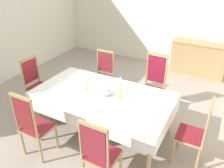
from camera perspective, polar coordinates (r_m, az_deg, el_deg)
ground at (r=4.51m, az=-0.27°, el=-9.49°), size 6.49×6.54×0.04m
back_wall at (r=6.75m, az=14.10°, el=18.07°), size 6.49×0.08×3.28m
dining_table at (r=3.89m, az=-2.32°, el=-3.35°), size 2.33×1.24×0.77m
tablecloth at (r=3.89m, az=-2.32°, el=-3.34°), size 2.35×1.26×0.33m
chair_south_a at (r=3.65m, az=-19.23°, el=-9.68°), size 0.44×0.42×1.16m
chair_north_a at (r=5.01m, az=-2.34°, el=2.46°), size 0.44×0.42×1.08m
chair_south_b at (r=3.06m, az=-3.17°, el=-16.94°), size 0.44×0.42×1.12m
chair_north_b at (r=4.57m, az=10.38°, el=-0.02°), size 0.44×0.42×1.23m
chair_head_west at (r=4.86m, az=-18.45°, el=0.16°), size 0.42×0.44×1.10m
chair_head_east at (r=3.57m, az=20.43°, el=-11.25°), size 0.42×0.44×1.11m
soup_tureen at (r=3.78m, az=-1.73°, el=-1.19°), size 0.28×0.28×0.22m
candlestick_west at (r=3.94m, az=-6.52°, el=0.64°), size 0.07×0.07×0.37m
candlestick_east at (r=3.64m, az=2.09°, el=-1.49°), size 0.07×0.07×0.39m
bowl_near_left at (r=4.52m, az=-6.90°, el=2.54°), size 0.20×0.20×0.04m
bowl_near_right at (r=4.22m, az=0.99°, el=0.78°), size 0.19×0.19×0.04m
bowl_far_left at (r=3.45m, az=-4.58°, el=-6.17°), size 0.16×0.16×0.03m
spoon_primary at (r=4.61m, az=-7.94°, el=2.80°), size 0.06×0.17×0.01m
spoon_secondary at (r=4.29m, az=-0.30°, el=1.11°), size 0.05×0.18×0.01m
sideboard at (r=6.56m, az=20.93°, el=5.95°), size 1.44×0.48×0.90m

